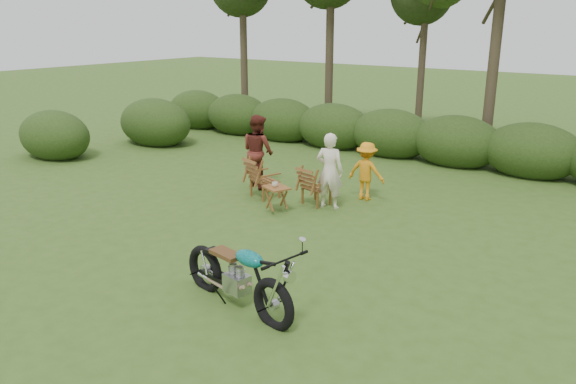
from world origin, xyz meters
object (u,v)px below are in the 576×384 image
Objects in this scene: lawn_chair_left at (265,197)px; adult_b at (259,186)px; lawn_chair_right at (316,204)px; adult_a at (329,208)px; cup at (275,184)px; child at (365,199)px; side_table at (277,199)px; motorcycle at (238,305)px.

lawn_chair_left is 0.91m from adult_b.
adult_a is (0.35, -0.04, 0.00)m from lawn_chair_right.
lawn_chair_right is at bearing -149.72° from lawn_chair_left.
child is at bearing 58.71° from cup.
lawn_chair_left is at bearing 27.72° from child.
cup is (-0.44, -0.94, 0.61)m from lawn_chair_right.
child is at bearing 59.32° from side_table.
lawn_chair_right is at bearing -175.07° from adult_b.
lawn_chair_left is 1.22m from cup.
side_table is at bearing 129.41° from motorcycle.
adult_a is at bearing 115.86° from motorcycle.
adult_a is 1.05m from child.
adult_b is (-2.26, 0.40, 0.00)m from adult_a.
cup is at bearing -162.69° from side_table.
child reaches higher than lawn_chair_right.
cup reaches higher than lawn_chair_right.
cup is at bearing 37.96° from adult_a.
adult_b is at bearing 8.86° from child.
motorcycle is 4.78m from lawn_chair_right.
lawn_chair_left is 0.57× the size of adult_a.
cup is at bearing 154.30° from adult_b.
motorcycle is at bearing -60.78° from cup.
side_table is at bearing 159.93° from lawn_chair_left.
adult_a is at bearing 66.13° from child.
motorcycle is 16.77× the size of cup.
motorcycle is at bearing 142.42° from lawn_chair_left.
child is (1.95, 1.20, 0.00)m from lawn_chair_left.
lawn_chair_right is at bearing 119.78° from motorcycle.
side_table reaches higher than lawn_chair_right.
motorcycle is 5.54m from child.
cup is at bearing 129.88° from motorcycle.
lawn_chair_left is at bearing -3.41° from adult_a.
side_table is at bearing 78.86° from lawn_chair_right.
motorcycle is 6.00m from adult_b.
lawn_chair_right is 0.92× the size of lawn_chair_left.
lawn_chair_left is (-1.24, -0.24, 0.00)m from lawn_chair_right.
lawn_chair_right is 6.79× the size of cup.
adult_b is (-0.67, 0.61, 0.00)m from lawn_chair_left.
motorcycle reaches higher than lawn_chair_right.
lawn_chair_left reaches higher than lawn_chair_right.
cup is (0.80, -0.69, 0.61)m from lawn_chair_left.
child reaches higher than cup.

